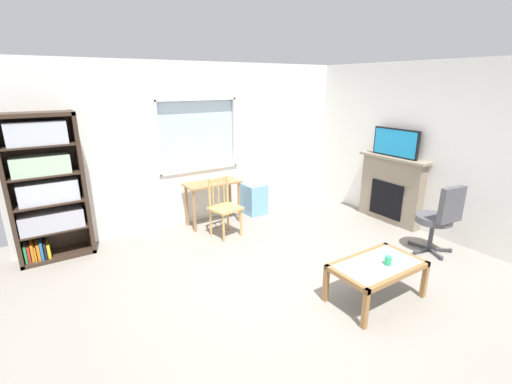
{
  "coord_description": "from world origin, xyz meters",
  "views": [
    {
      "loc": [
        -2.3,
        -2.92,
        2.29
      ],
      "look_at": [
        0.01,
        0.64,
        0.96
      ],
      "focal_mm": 24.64,
      "sensor_mm": 36.0,
      "label": 1
    }
  ],
  "objects_px": {
    "coffee_table": "(377,269)",
    "bookshelf": "(45,185)",
    "tv": "(396,143)",
    "sippy_cup": "(388,260)",
    "fireplace": "(391,189)",
    "office_chair": "(440,216)",
    "plastic_drawer_unit": "(254,199)",
    "wooden_chair": "(224,207)",
    "desk_under_window": "(213,190)"
  },
  "relations": [
    {
      "from": "plastic_drawer_unit",
      "to": "coffee_table",
      "type": "height_order",
      "value": "plastic_drawer_unit"
    },
    {
      "from": "sippy_cup",
      "to": "coffee_table",
      "type": "bearing_deg",
      "value": 139.88
    },
    {
      "from": "office_chair",
      "to": "plastic_drawer_unit",
      "type": "bearing_deg",
      "value": 115.02
    },
    {
      "from": "office_chair",
      "to": "tv",
      "type": "bearing_deg",
      "value": 68.56
    },
    {
      "from": "coffee_table",
      "to": "plastic_drawer_unit",
      "type": "bearing_deg",
      "value": 83.81
    },
    {
      "from": "bookshelf",
      "to": "plastic_drawer_unit",
      "type": "relative_size",
      "value": 3.56
    },
    {
      "from": "desk_under_window",
      "to": "tv",
      "type": "bearing_deg",
      "value": -30.69
    },
    {
      "from": "wooden_chair",
      "to": "fireplace",
      "type": "xyz_separation_m",
      "value": [
        2.64,
        -1.0,
        0.1
      ]
    },
    {
      "from": "bookshelf",
      "to": "sippy_cup",
      "type": "height_order",
      "value": "bookshelf"
    },
    {
      "from": "bookshelf",
      "to": "desk_under_window",
      "type": "height_order",
      "value": "bookshelf"
    },
    {
      "from": "wooden_chair",
      "to": "fireplace",
      "type": "height_order",
      "value": "fireplace"
    },
    {
      "from": "fireplace",
      "to": "office_chair",
      "type": "distance_m",
      "value": 1.23
    },
    {
      "from": "desk_under_window",
      "to": "office_chair",
      "type": "relative_size",
      "value": 0.91
    },
    {
      "from": "desk_under_window",
      "to": "sippy_cup",
      "type": "xyz_separation_m",
      "value": [
        0.6,
        -2.98,
        -0.11
      ]
    },
    {
      "from": "bookshelf",
      "to": "plastic_drawer_unit",
      "type": "bearing_deg",
      "value": -1.03
    },
    {
      "from": "fireplace",
      "to": "tv",
      "type": "xyz_separation_m",
      "value": [
        -0.02,
        0.0,
        0.79
      ]
    },
    {
      "from": "office_chair",
      "to": "bookshelf",
      "type": "bearing_deg",
      "value": 148.06
    },
    {
      "from": "plastic_drawer_unit",
      "to": "coffee_table",
      "type": "distance_m",
      "value": 2.99
    },
    {
      "from": "wooden_chair",
      "to": "plastic_drawer_unit",
      "type": "distance_m",
      "value": 1.09
    },
    {
      "from": "plastic_drawer_unit",
      "to": "coffee_table",
      "type": "xyz_separation_m",
      "value": [
        -0.32,
        -2.97,
        0.1
      ]
    },
    {
      "from": "desk_under_window",
      "to": "tv",
      "type": "xyz_separation_m",
      "value": [
        2.55,
        -1.51,
        0.76
      ]
    },
    {
      "from": "bookshelf",
      "to": "tv",
      "type": "relative_size",
      "value": 2.39
    },
    {
      "from": "office_chair",
      "to": "wooden_chair",
      "type": "bearing_deg",
      "value": 135.41
    },
    {
      "from": "wooden_chair",
      "to": "tv",
      "type": "relative_size",
      "value": 1.11
    },
    {
      "from": "tv",
      "to": "sippy_cup",
      "type": "bearing_deg",
      "value": -143.12
    },
    {
      "from": "office_chair",
      "to": "coffee_table",
      "type": "distance_m",
      "value": 1.62
    },
    {
      "from": "desk_under_window",
      "to": "tv",
      "type": "distance_m",
      "value": 3.06
    },
    {
      "from": "fireplace",
      "to": "sippy_cup",
      "type": "bearing_deg",
      "value": -143.37
    },
    {
      "from": "bookshelf",
      "to": "office_chair",
      "type": "xyz_separation_m",
      "value": [
        4.43,
        -2.76,
        -0.46
      ]
    },
    {
      "from": "wooden_chair",
      "to": "coffee_table",
      "type": "height_order",
      "value": "wooden_chair"
    },
    {
      "from": "desk_under_window",
      "to": "coffee_table",
      "type": "relative_size",
      "value": 0.9
    },
    {
      "from": "wooden_chair",
      "to": "coffee_table",
      "type": "distance_m",
      "value": 2.47
    },
    {
      "from": "tv",
      "to": "office_chair",
      "type": "distance_m",
      "value": 1.46
    },
    {
      "from": "plastic_drawer_unit",
      "to": "tv",
      "type": "bearing_deg",
      "value": -42.45
    },
    {
      "from": "wooden_chair",
      "to": "office_chair",
      "type": "height_order",
      "value": "office_chair"
    },
    {
      "from": "sippy_cup",
      "to": "office_chair",
      "type": "bearing_deg",
      "value": 12.23
    },
    {
      "from": "fireplace",
      "to": "wooden_chair",
      "type": "bearing_deg",
      "value": 159.23
    },
    {
      "from": "wooden_chair",
      "to": "coffee_table",
      "type": "bearing_deg",
      "value": -76.27
    },
    {
      "from": "bookshelf",
      "to": "coffee_table",
      "type": "xyz_separation_m",
      "value": [
        2.84,
        -3.02,
        -0.65
      ]
    },
    {
      "from": "coffee_table",
      "to": "bookshelf",
      "type": "bearing_deg",
      "value": 133.25
    },
    {
      "from": "bookshelf",
      "to": "plastic_drawer_unit",
      "type": "xyz_separation_m",
      "value": [
        3.17,
        -0.06,
        -0.74
      ]
    },
    {
      "from": "desk_under_window",
      "to": "fireplace",
      "type": "height_order",
      "value": "fireplace"
    },
    {
      "from": "coffee_table",
      "to": "tv",
      "type": "bearing_deg",
      "value": 34.61
    },
    {
      "from": "plastic_drawer_unit",
      "to": "office_chair",
      "type": "bearing_deg",
      "value": -64.98
    },
    {
      "from": "desk_under_window",
      "to": "wooden_chair",
      "type": "bearing_deg",
      "value": -97.47
    },
    {
      "from": "bookshelf",
      "to": "desk_under_window",
      "type": "relative_size",
      "value": 2.13
    },
    {
      "from": "plastic_drawer_unit",
      "to": "office_chair",
      "type": "xyz_separation_m",
      "value": [
        1.26,
        -2.7,
        0.28
      ]
    },
    {
      "from": "fireplace",
      "to": "sippy_cup",
      "type": "distance_m",
      "value": 2.46
    },
    {
      "from": "plastic_drawer_unit",
      "to": "sippy_cup",
      "type": "bearing_deg",
      "value": -94.62
    },
    {
      "from": "office_chair",
      "to": "sippy_cup",
      "type": "height_order",
      "value": "office_chair"
    }
  ]
}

